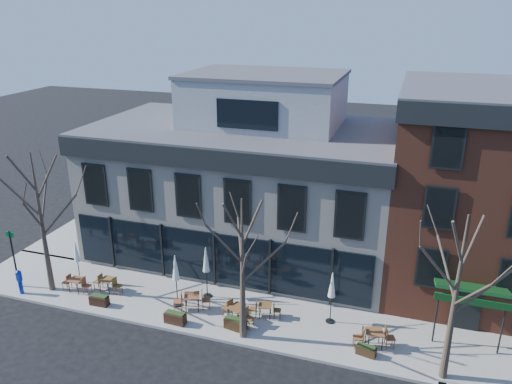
% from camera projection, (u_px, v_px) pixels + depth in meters
% --- Properties ---
extents(ground, '(120.00, 120.00, 0.00)m').
position_uv_depth(ground, '(216.00, 287.00, 28.21)').
color(ground, black).
rests_on(ground, ground).
extents(sidewalk_front, '(33.50, 4.70, 0.15)m').
position_uv_depth(sidewalk_front, '(259.00, 318.00, 25.33)').
color(sidewalk_front, gray).
rests_on(sidewalk_front, ground).
extents(sidewalk_side, '(4.50, 12.00, 0.15)m').
position_uv_depth(sidewalk_side, '(105.00, 221.00, 36.77)').
color(sidewalk_side, gray).
rests_on(sidewalk_side, ground).
extents(corner_building, '(18.39, 10.39, 11.10)m').
position_uv_depth(corner_building, '(246.00, 181.00, 31.04)').
color(corner_building, beige).
rests_on(corner_building, ground).
extents(red_brick_building, '(8.20, 11.78, 11.18)m').
position_uv_depth(red_brick_building, '(471.00, 189.00, 26.92)').
color(red_brick_building, brown).
rests_on(red_brick_building, ground).
extents(tree_corner, '(3.93, 3.98, 7.92)m').
position_uv_depth(tree_corner, '(42.00, 222.00, 26.30)').
color(tree_corner, '#382B21').
rests_on(tree_corner, sidewalk_front).
extents(tree_mid, '(3.50, 3.55, 7.04)m').
position_uv_depth(tree_mid, '(243.00, 269.00, 22.53)').
color(tree_mid, '#382B21').
rests_on(tree_mid, sidewalk_front).
extents(tree_right, '(3.72, 3.77, 7.48)m').
position_uv_depth(tree_right, '(455.00, 298.00, 19.86)').
color(tree_right, '#382B21').
rests_on(tree_right, sidewalk_front).
extents(sign_pole, '(0.50, 0.10, 3.40)m').
position_uv_depth(sign_pole, '(14.00, 255.00, 27.38)').
color(sign_pole, black).
rests_on(sign_pole, sidewalk_front).
extents(call_box, '(0.29, 0.29, 1.46)m').
position_uv_depth(call_box, '(20.00, 281.00, 27.08)').
color(call_box, '#0B2496').
rests_on(call_box, sidewalk_front).
extents(cafe_set_0, '(1.76, 0.71, 0.93)m').
position_uv_depth(cafe_set_0, '(77.00, 284.00, 27.37)').
color(cafe_set_0, brown).
rests_on(cafe_set_0, sidewalk_front).
extents(cafe_set_1, '(1.79, 0.76, 0.93)m').
position_uv_depth(cafe_set_1, '(108.00, 283.00, 27.38)').
color(cafe_set_1, brown).
rests_on(cafe_set_1, sidewalk_front).
extents(cafe_set_2, '(1.97, 1.22, 1.02)m').
position_uv_depth(cafe_set_2, '(192.00, 300.00, 25.73)').
color(cafe_set_2, brown).
rests_on(cafe_set_2, sidewalk_front).
extents(cafe_set_3, '(1.99, 1.21, 1.03)m').
position_uv_depth(cafe_set_3, '(238.00, 312.00, 24.72)').
color(cafe_set_3, brown).
rests_on(cafe_set_3, sidewalk_front).
extents(cafe_set_4, '(1.68, 0.77, 0.86)m').
position_uv_depth(cafe_set_4, '(265.00, 309.00, 25.14)').
color(cafe_set_4, brown).
rests_on(cafe_set_4, sidewalk_front).
extents(cafe_set_5, '(2.00, 1.04, 1.03)m').
position_uv_depth(cafe_set_5, '(374.00, 337.00, 22.87)').
color(cafe_set_5, brown).
rests_on(cafe_set_5, sidewalk_front).
extents(umbrella_0, '(0.41, 0.41, 2.55)m').
position_uv_depth(umbrella_0, '(77.00, 254.00, 27.82)').
color(umbrella_0, black).
rests_on(umbrella_0, sidewalk_front).
extents(umbrella_1, '(0.47, 0.47, 2.92)m').
position_uv_depth(umbrella_1, '(176.00, 271.00, 25.55)').
color(umbrella_1, black).
rests_on(umbrella_1, sidewalk_front).
extents(umbrella_2, '(0.47, 0.47, 2.96)m').
position_uv_depth(umbrella_2, '(206.00, 262.00, 26.32)').
color(umbrella_2, black).
rests_on(umbrella_2, sidewalk_front).
extents(umbrella_4, '(0.44, 0.44, 2.78)m').
position_uv_depth(umbrella_4, '(332.00, 288.00, 24.20)').
color(umbrella_4, black).
rests_on(umbrella_4, sidewalk_front).
extents(planter_0, '(1.02, 0.44, 0.57)m').
position_uv_depth(planter_0, '(99.00, 300.00, 26.19)').
color(planter_0, black).
rests_on(planter_0, sidewalk_front).
extents(planter_1, '(1.11, 0.50, 0.61)m').
position_uv_depth(planter_1, '(175.00, 318.00, 24.68)').
color(planter_1, '#321C10').
rests_on(planter_1, sidewalk_front).
extents(planter_2, '(1.17, 0.63, 0.62)m').
position_uv_depth(planter_2, '(236.00, 324.00, 24.21)').
color(planter_2, black).
rests_on(planter_2, sidewalk_front).
extents(planter_3, '(0.94, 0.53, 0.50)m').
position_uv_depth(planter_3, '(366.00, 350.00, 22.43)').
color(planter_3, '#2F1F0F').
rests_on(planter_3, sidewalk_front).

